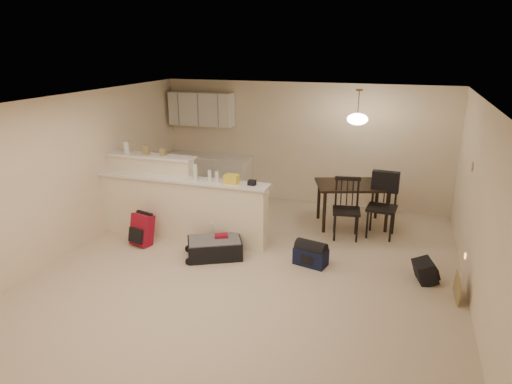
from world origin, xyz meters
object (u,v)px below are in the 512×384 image
at_px(navy_duffel, 311,256).
at_px(black_daypack, 425,271).
at_px(dining_table, 353,189).
at_px(pendant_lamp, 357,119).
at_px(dining_chair_near, 346,209).
at_px(suitcase, 215,248).
at_px(dining_chair_far, 382,206).
at_px(red_backpack, 142,230).

bearing_deg(navy_duffel, black_daypack, 13.53).
relative_size(dining_table, pendant_lamp, 2.41).
relative_size(dining_chair_near, suitcase, 1.26).
relative_size(navy_duffel, black_daypack, 1.41).
bearing_deg(black_daypack, suitcase, 78.22).
distance_m(dining_table, black_daypack, 2.29).
bearing_deg(pendant_lamp, dining_chair_far, -33.52).
distance_m(dining_chair_far, black_daypack, 1.67).
bearing_deg(navy_duffel, pendant_lamp, 91.92).
relative_size(dining_chair_near, dining_chair_far, 0.95).
bearing_deg(suitcase, black_daypack, -23.70).
xyz_separation_m(dining_chair_near, dining_chair_far, (0.57, 0.26, 0.03)).
relative_size(pendant_lamp, black_daypack, 1.77).
bearing_deg(dining_table, dining_chair_far, -52.47).
xyz_separation_m(suitcase, navy_duffel, (1.50, 0.20, -0.01)).
xyz_separation_m(red_backpack, black_daypack, (4.49, 0.15, -0.11)).
relative_size(suitcase, black_daypack, 2.39).
bearing_deg(pendant_lamp, black_daypack, -55.14).
xyz_separation_m(dining_chair_far, navy_duffel, (-0.93, -1.46, -0.42)).
height_order(pendant_lamp, suitcase, pendant_lamp).
relative_size(dining_chair_far, navy_duffel, 2.25).
bearing_deg(red_backpack, dining_chair_near, 37.63).
bearing_deg(suitcase, dining_table, 19.79).
xyz_separation_m(dining_table, pendant_lamp, (-0.00, -0.00, 1.28)).
height_order(pendant_lamp, black_daypack, pendant_lamp).
xyz_separation_m(suitcase, black_daypack, (3.15, 0.20, 0.01)).
xyz_separation_m(dining_chair_far, red_backpack, (-3.77, -1.61, -0.29)).
height_order(dining_chair_far, red_backpack, dining_chair_far).
distance_m(navy_duffel, black_daypack, 1.65).
height_order(pendant_lamp, navy_duffel, pendant_lamp).
height_order(dining_chair_near, black_daypack, dining_chair_near).
bearing_deg(navy_duffel, suitcase, -158.88).
distance_m(suitcase, red_backpack, 1.35).
xyz_separation_m(dining_table, dining_chair_far, (0.55, -0.37, -0.15)).
height_order(dining_table, navy_duffel, dining_table).
distance_m(dining_chair_near, dining_chair_far, 0.63).
height_order(suitcase, black_daypack, black_daypack).
height_order(dining_table, red_backpack, dining_table).
height_order(dining_chair_far, black_daypack, dining_chair_far).
bearing_deg(black_daypack, navy_duffel, 74.58).
relative_size(pendant_lamp, red_backpack, 1.18).
bearing_deg(dining_chair_far, pendant_lamp, 151.10).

